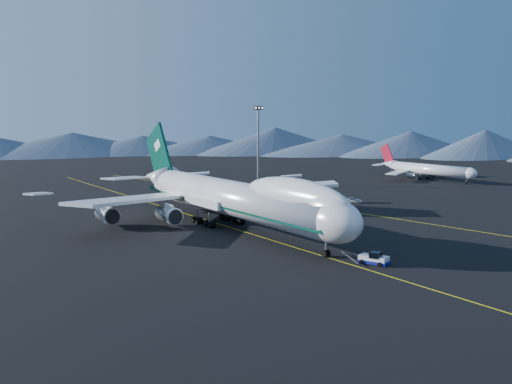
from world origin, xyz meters
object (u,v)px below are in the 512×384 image
pushback_tug (374,260)px  floodlight_mast (258,145)px  boeing_747 (232,197)px  service_van (353,200)px  second_jet (425,169)px

pushback_tug → floodlight_mast: bearing=45.2°
boeing_747 → service_van: size_ratio=15.85×
second_jet → service_van: (-55.81, -25.02, -2.81)m
boeing_747 → second_jet: 103.33m
second_jet → service_van: bearing=-164.7°
boeing_747 → floodlight_mast: size_ratio=3.04×
second_jet → service_van: second_jet is taller
boeing_747 → floodlight_mast: bearing=52.2°
second_jet → floodlight_mast: floodlight_mast is taller
pushback_tug → floodlight_mast: size_ratio=0.19×
boeing_747 → second_jet: boeing_747 is taller
service_van → second_jet: bearing=-10.8°
second_jet → boeing_747: bearing=-168.2°
pushback_tug → boeing_747: bearing=74.5°
second_jet → pushback_tug: bearing=-152.2°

